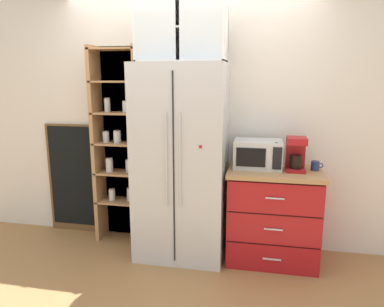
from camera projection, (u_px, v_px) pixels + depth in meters
The scene contains 12 objects.
ground_plane at pixel (181, 253), 3.54m from camera, with size 10.73×10.73×0.00m, color #9E7042.
wall_back_cream at pixel (189, 122), 3.66m from camera, with size 5.02×0.10×2.55m, color silver.
refrigerator at pixel (182, 163), 3.39m from camera, with size 0.84×0.65×1.85m.
pantry_shelf_column at pixel (121, 144), 3.74m from camera, with size 0.55×0.29×2.04m.
counter_cabinet at pixel (273, 215), 3.36m from camera, with size 0.85×0.58×0.89m.
microwave at pixel (258, 154), 3.31m from camera, with size 0.44×0.33×0.26m.
coffee_maker at pixel (296, 154), 3.20m from camera, with size 0.17×0.20×0.31m.
mug_navy at pixel (315, 166), 3.23m from camera, with size 0.11×0.07×0.09m.
mug_red at pixel (275, 164), 3.31m from camera, with size 0.11×0.08×0.09m.
bottle_clear at pixel (276, 159), 3.19m from camera, with size 0.07×0.07×0.26m.
upper_cabinet at pixel (182, 29), 3.18m from camera, with size 0.81×0.32×0.59m.
chalkboard_menu at pixel (74, 178), 3.98m from camera, with size 0.60×0.04×1.23m.
Camera 1 is at (0.74, -3.18, 1.71)m, focal length 33.18 mm.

